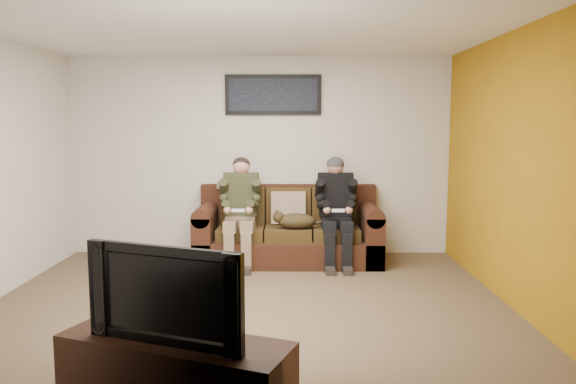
{
  "coord_description": "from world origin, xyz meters",
  "views": [
    {
      "loc": [
        0.41,
        -5.17,
        1.73
      ],
      "look_at": [
        0.37,
        1.2,
        0.95
      ],
      "focal_mm": 35.0,
      "sensor_mm": 36.0,
      "label": 1
    }
  ],
  "objects_px": {
    "person_left": "(240,204)",
    "tv_stand": "(175,374)",
    "person_right": "(336,204)",
    "sofa": "(288,233)",
    "television": "(173,291)",
    "cat": "(295,221)",
    "framed_poster": "(273,95)"
  },
  "relations": [
    {
      "from": "tv_stand",
      "to": "person_left",
      "type": "bearing_deg",
      "value": 109.97
    },
    {
      "from": "sofa",
      "to": "person_right",
      "type": "height_order",
      "value": "person_right"
    },
    {
      "from": "person_right",
      "to": "framed_poster",
      "type": "height_order",
      "value": "framed_poster"
    },
    {
      "from": "person_left",
      "to": "television",
      "type": "xyz_separation_m",
      "value": [
        -0.07,
        -3.59,
        0.0
      ]
    },
    {
      "from": "sofa",
      "to": "television",
      "type": "xyz_separation_m",
      "value": [
        -0.66,
        -3.78,
        0.39
      ]
    },
    {
      "from": "person_right",
      "to": "cat",
      "type": "height_order",
      "value": "person_right"
    },
    {
      "from": "person_left",
      "to": "framed_poster",
      "type": "bearing_deg",
      "value": 56.05
    },
    {
      "from": "person_right",
      "to": "tv_stand",
      "type": "relative_size",
      "value": 0.92
    },
    {
      "from": "sofa",
      "to": "person_left",
      "type": "bearing_deg",
      "value": -161.98
    },
    {
      "from": "person_left",
      "to": "tv_stand",
      "type": "bearing_deg",
      "value": -91.16
    },
    {
      "from": "framed_poster",
      "to": "person_left",
      "type": "bearing_deg",
      "value": -123.95
    },
    {
      "from": "person_right",
      "to": "television",
      "type": "relative_size",
      "value": 1.3
    },
    {
      "from": "cat",
      "to": "tv_stand",
      "type": "xyz_separation_m",
      "value": [
        -0.74,
        -3.51,
        -0.33
      ]
    },
    {
      "from": "person_left",
      "to": "person_right",
      "type": "bearing_deg",
      "value": 0.02
    },
    {
      "from": "television",
      "to": "tv_stand",
      "type": "bearing_deg",
      "value": 97.09
    },
    {
      "from": "tv_stand",
      "to": "sofa",
      "type": "bearing_deg",
      "value": 101.23
    },
    {
      "from": "person_left",
      "to": "tv_stand",
      "type": "relative_size",
      "value": 0.92
    },
    {
      "from": "person_right",
      "to": "tv_stand",
      "type": "xyz_separation_m",
      "value": [
        -1.25,
        -3.59,
        -0.52
      ]
    },
    {
      "from": "sofa",
      "to": "person_left",
      "type": "height_order",
      "value": "person_left"
    },
    {
      "from": "sofa",
      "to": "tv_stand",
      "type": "distance_m",
      "value": 3.84
    },
    {
      "from": "cat",
      "to": "television",
      "type": "xyz_separation_m",
      "value": [
        -0.74,
        -3.51,
        0.19
      ]
    },
    {
      "from": "sofa",
      "to": "television",
      "type": "distance_m",
      "value": 3.86
    },
    {
      "from": "framed_poster",
      "to": "tv_stand",
      "type": "height_order",
      "value": "framed_poster"
    },
    {
      "from": "person_left",
      "to": "person_right",
      "type": "distance_m",
      "value": 1.18
    },
    {
      "from": "sofa",
      "to": "person_right",
      "type": "distance_m",
      "value": 0.73
    },
    {
      "from": "sofa",
      "to": "television",
      "type": "bearing_deg",
      "value": -99.9
    },
    {
      "from": "person_right",
      "to": "tv_stand",
      "type": "distance_m",
      "value": 3.84
    },
    {
      "from": "framed_poster",
      "to": "person_right",
      "type": "bearing_deg",
      "value": -36.15
    },
    {
      "from": "sofa",
      "to": "person_right",
      "type": "bearing_deg",
      "value": -17.99
    },
    {
      "from": "sofa",
      "to": "cat",
      "type": "xyz_separation_m",
      "value": [
        0.08,
        -0.27,
        0.2
      ]
    },
    {
      "from": "cat",
      "to": "framed_poster",
      "type": "distance_m",
      "value": 1.7
    },
    {
      "from": "person_right",
      "to": "television",
      "type": "xyz_separation_m",
      "value": [
        -1.25,
        -3.59,
        -0.0
      ]
    }
  ]
}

